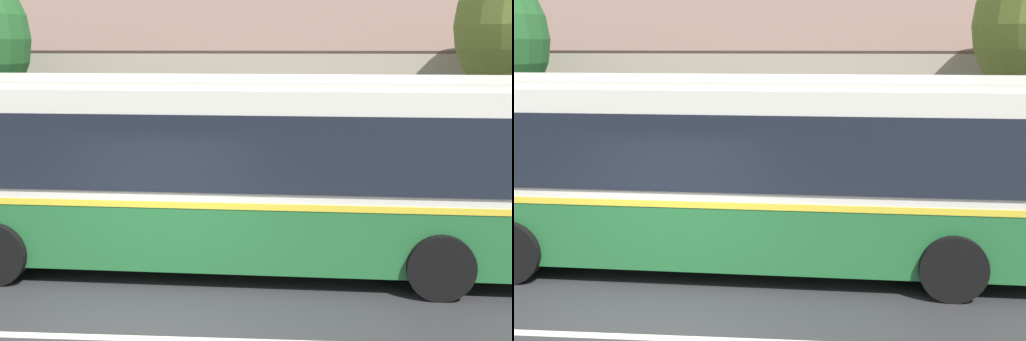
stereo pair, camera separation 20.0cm
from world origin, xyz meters
The scene contains 6 objects.
ground_plane centered at (0.00, 0.00, 0.00)m, with size 300.00×300.00×0.00m, color #2D2D30.
sidewalk_far centered at (0.00, 6.00, 0.07)m, with size 60.00×3.00×0.15m, color gray.
lane_divider_stripe centered at (0.00, 0.00, 0.00)m, with size 60.00×0.16×0.01m, color beige.
community_building centered at (-1.92, 13.08, 1.84)m, with size 21.27×8.44×6.10m.
transit_bus centered at (0.62, 2.90, 1.71)m, with size 11.77×3.00×3.17m.
bench_down_street centered at (-3.02, 5.84, 0.57)m, with size 1.78×0.51×0.94m.
Camera 2 is at (2.23, -7.51, 3.76)m, focal length 45.00 mm.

